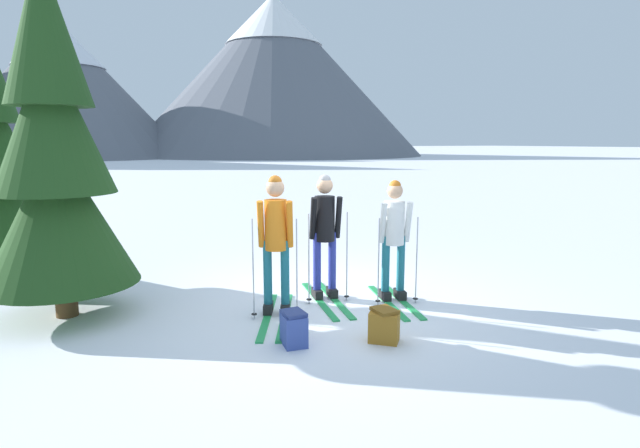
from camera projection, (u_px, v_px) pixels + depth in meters
ground_plane at (323, 305)px, 6.90m from camera, size 400.00×400.00×0.00m
skier_in_orange at (276, 237)px, 6.40m from camera, size 1.06×1.72×1.79m
skier_in_black at (325, 232)px, 7.05m from camera, size 0.64×1.77×1.75m
skier_in_white at (394, 236)px, 6.97m from camera, size 0.70×1.58×1.68m
pine_tree_mid at (54, 156)px, 6.16m from camera, size 1.83×1.83×4.42m
backpack_on_snow_front at (384, 325)px, 5.62m from camera, size 0.40×0.39×0.38m
backpack_on_snow_beside at (294, 328)px, 5.53m from camera, size 0.28×0.35×0.38m
mountain_ridge_distant at (72, 61)px, 68.67m from camera, size 99.55×48.66×28.84m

